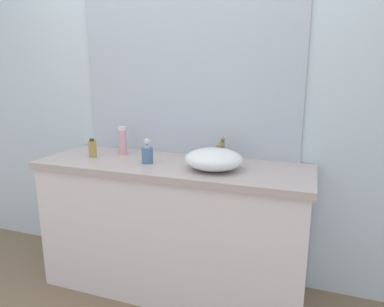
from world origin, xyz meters
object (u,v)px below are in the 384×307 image
object	(u,v)px
perfume_bottle	(122,141)
lotion_bottle	(92,149)
sink_basin	(214,159)
soap_dispenser	(147,153)

from	to	relation	value
perfume_bottle	lotion_bottle	bearing A→B (deg)	-139.98
lotion_bottle	perfume_bottle	distance (m)	0.21
sink_basin	perfume_bottle	distance (m)	0.72
sink_basin	perfume_bottle	size ratio (longest dim) A/B	1.77
sink_basin	lotion_bottle	size ratio (longest dim) A/B	2.75
soap_dispenser	lotion_bottle	size ratio (longest dim) A/B	1.26
lotion_bottle	soap_dispenser	bearing A→B (deg)	-2.80
soap_dispenser	lotion_bottle	world-z (taller)	soap_dispenser
soap_dispenser	perfume_bottle	size ratio (longest dim) A/B	0.81
soap_dispenser	perfume_bottle	world-z (taller)	perfume_bottle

